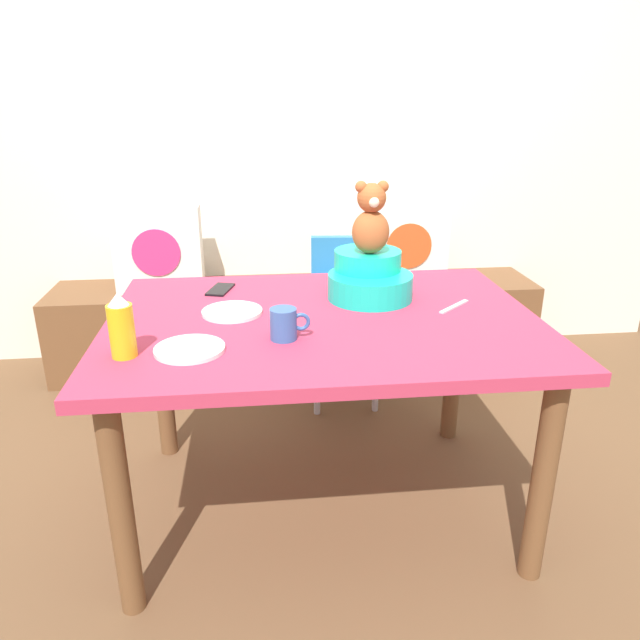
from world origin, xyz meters
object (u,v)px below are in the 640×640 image
at_px(pillow_floral_right, 406,243).
at_px(dinner_plate_far, 190,349).
at_px(highchair, 343,298).
at_px(coffee_mug, 284,324).
at_px(dinner_plate_near, 232,312).
at_px(pillow_floral_left, 158,249).
at_px(teddy_bear, 371,220).
at_px(cell_phone, 220,289).
at_px(dining_table, 323,343).
at_px(ketchup_bottle, 121,327).
at_px(infant_seat_teal, 369,277).

height_order(pillow_floral_right, dinner_plate_far, pillow_floral_right).
xyz_separation_m(highchair, coffee_mug, (-0.32, -0.99, 0.27)).
height_order(dinner_plate_near, dinner_plate_far, same).
xyz_separation_m(pillow_floral_left, teddy_bear, (0.90, -1.05, 0.34)).
height_order(dinner_plate_near, cell_phone, dinner_plate_near).
height_order(teddy_bear, cell_phone, teddy_bear).
height_order(highchair, dinner_plate_far, highchair).
bearing_deg(dining_table, ketchup_bottle, -156.53).
relative_size(infant_seat_teal, teddy_bear, 1.32).
bearing_deg(infant_seat_teal, dinner_plate_far, -144.46).
distance_m(highchair, ketchup_bottle, 1.35).
bearing_deg(dinner_plate_near, infant_seat_teal, 14.55).
distance_m(dining_table, dinner_plate_near, 0.32).
distance_m(infant_seat_teal, teddy_bear, 0.21).
bearing_deg(coffee_mug, pillow_floral_right, 62.88).
distance_m(highchair, teddy_bear, 0.80).
relative_size(pillow_floral_right, dining_table, 0.31).
distance_m(pillow_floral_right, dining_table, 1.36).
bearing_deg(dinner_plate_far, pillow_floral_right, 55.92).
height_order(dinner_plate_far, cell_phone, dinner_plate_far).
bearing_deg(highchair, pillow_floral_right, 46.31).
bearing_deg(dinner_plate_far, teddy_bear, 35.50).
bearing_deg(dining_table, pillow_floral_left, 119.99).
bearing_deg(dinner_plate_near, pillow_floral_left, 109.46).
bearing_deg(dinner_plate_far, pillow_floral_left, 101.65).
bearing_deg(infant_seat_teal, cell_phone, 166.39).
xyz_separation_m(pillow_floral_left, dinner_plate_far, (0.30, -1.47, 0.07)).
relative_size(pillow_floral_left, dining_table, 0.31).
distance_m(teddy_bear, ketchup_bottle, 0.91).
bearing_deg(coffee_mug, dinner_plate_near, 124.20).
bearing_deg(dinner_plate_near, dining_table, -11.75).
bearing_deg(ketchup_bottle, highchair, 54.18).
relative_size(pillow_floral_left, coffee_mug, 3.67).
height_order(dining_table, dinner_plate_near, dinner_plate_near).
height_order(highchair, teddy_bear, teddy_bear).
bearing_deg(dinner_plate_far, dinner_plate_near, 69.72).
bearing_deg(dining_table, pillow_floral_right, 64.57).
xyz_separation_m(pillow_floral_right, infant_seat_teal, (-0.40, -1.04, 0.13)).
bearing_deg(ketchup_bottle, dining_table, 23.47).
bearing_deg(teddy_bear, dinner_plate_near, -165.51).
bearing_deg(ketchup_bottle, cell_phone, 67.60).
bearing_deg(ketchup_bottle, infant_seat_teal, 29.80).
bearing_deg(dinner_plate_near, teddy_bear, 14.49).
relative_size(ketchup_bottle, cell_phone, 1.28).
relative_size(pillow_floral_left, infant_seat_teal, 1.33).
distance_m(coffee_mug, dinner_plate_near, 0.29).
distance_m(pillow_floral_right, cell_phone, 1.31).
height_order(pillow_floral_left, dinner_plate_far, pillow_floral_left).
xyz_separation_m(highchair, ketchup_bottle, (-0.77, -1.07, 0.31)).
height_order(pillow_floral_right, cell_phone, pillow_floral_right).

